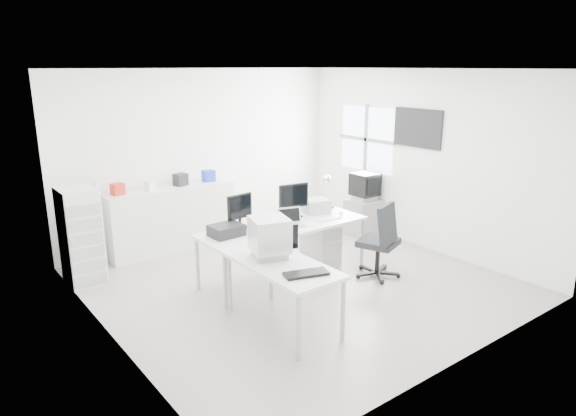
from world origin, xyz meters
TOP-DOWN VIEW (x-y plane):
  - floor at (0.00, 0.00)m, footprint 5.00×5.00m
  - ceiling at (0.00, 0.00)m, footprint 5.00×5.00m
  - back_wall at (0.00, 2.50)m, footprint 5.00×0.02m
  - left_wall at (-2.50, 0.00)m, footprint 0.02×5.00m
  - right_wall at (2.50, 0.00)m, footprint 0.02×5.00m
  - window at (2.48, 1.20)m, footprint 0.02×1.20m
  - wall_picture at (2.47, 0.10)m, footprint 0.04×0.90m
  - main_desk at (-0.03, 0.24)m, footprint 2.40×0.80m
  - side_desk at (-0.88, -0.86)m, footprint 0.70×1.40m
  - drawer_pedestal at (0.67, 0.29)m, footprint 0.40×0.50m
  - inkjet_printer at (-0.88, 0.34)m, footprint 0.42×0.33m
  - lcd_monitor_small at (-0.58, 0.49)m, footprint 0.40×0.26m
  - lcd_monitor_large at (0.32, 0.49)m, footprint 0.48×0.26m
  - laptop at (0.02, 0.14)m, footprint 0.37×0.38m
  - white_keyboard at (0.62, 0.09)m, footprint 0.38×0.14m
  - white_mouse at (0.92, 0.14)m, footprint 0.06×0.06m
  - laser_printer at (0.72, 0.46)m, footprint 0.42×0.38m
  - desk_lamp at (1.07, 0.54)m, footprint 0.18×0.18m
  - crt_monitor at (-0.88, -0.61)m, footprint 0.49×0.49m
  - black_keyboard at (-0.88, -1.26)m, footprint 0.50×0.32m
  - office_chair at (1.02, -0.52)m, footprint 0.81×0.81m
  - tv_cabinet at (2.22, 0.94)m, footprint 0.56×0.46m
  - crt_tv at (2.22, 0.94)m, footprint 0.50×0.48m
  - sideboard at (-0.77, 2.24)m, footprint 2.03×0.51m
  - clutter_box_a at (-1.57, 2.24)m, footprint 0.19×0.18m
  - clutter_box_b at (-1.07, 2.24)m, footprint 0.17×0.15m
  - clutter_box_c at (-0.57, 2.24)m, footprint 0.22×0.21m
  - clutter_box_d at (-0.07, 2.24)m, footprint 0.18×0.16m
  - clutter_bottle at (-1.87, 2.28)m, footprint 0.07×0.07m
  - filing_cabinet at (-2.28, 1.75)m, footprint 0.46×0.55m

SIDE VIEW (x-z plane):
  - floor at x=0.00m, z-range -0.01..0.01m
  - drawer_pedestal at x=0.67m, z-range 0.00..0.60m
  - tv_cabinet at x=2.22m, z-range 0.00..0.61m
  - main_desk at x=-0.03m, z-range 0.00..0.75m
  - side_desk at x=-0.88m, z-range 0.00..0.75m
  - sideboard at x=-0.77m, z-range 0.00..1.02m
  - office_chair at x=1.02m, z-range 0.00..1.10m
  - filing_cabinet at x=-2.28m, z-range 0.00..1.31m
  - white_keyboard at x=0.62m, z-range 0.75..0.77m
  - black_keyboard at x=-0.88m, z-range 0.75..0.78m
  - white_mouse at x=0.92m, z-range 0.75..0.81m
  - inkjet_printer at x=-0.88m, z-range 0.75..0.89m
  - crt_tv at x=2.22m, z-range 0.61..1.06m
  - laptop at x=0.02m, z-range 0.75..0.95m
  - laser_printer at x=0.72m, z-range 0.75..0.95m
  - crt_monitor at x=-0.88m, z-range 0.75..1.21m
  - lcd_monitor_large at x=0.32m, z-range 0.75..1.22m
  - lcd_monitor_small at x=-0.58m, z-range 0.75..1.23m
  - desk_lamp at x=1.07m, z-range 0.75..1.23m
  - clutter_box_b at x=-1.07m, z-range 1.02..1.15m
  - clutter_box_a at x=-1.57m, z-range 1.02..1.19m
  - clutter_box_d at x=-0.07m, z-range 1.02..1.20m
  - clutter_box_c at x=-0.57m, z-range 1.02..1.20m
  - clutter_bottle at x=-1.87m, z-range 1.02..1.24m
  - back_wall at x=0.00m, z-range 0.00..2.80m
  - left_wall at x=-2.50m, z-range 0.00..2.80m
  - right_wall at x=2.50m, z-range 0.00..2.80m
  - window at x=2.48m, z-range 1.05..2.15m
  - wall_picture at x=2.47m, z-range 1.60..2.20m
  - ceiling at x=0.00m, z-range 2.79..2.80m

